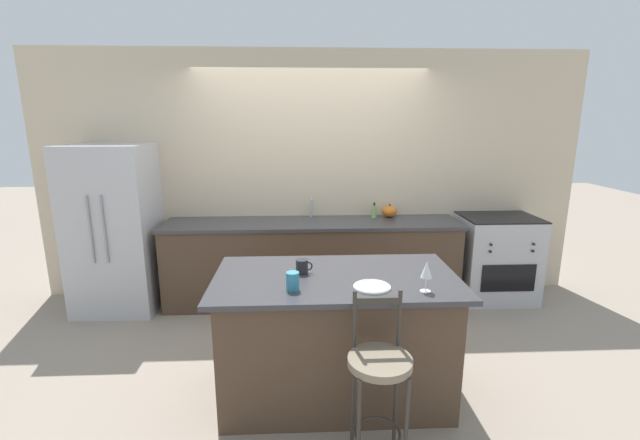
# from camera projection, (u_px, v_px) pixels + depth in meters

# --- Properties ---
(ground_plane) EXTENTS (18.00, 18.00, 0.00)m
(ground_plane) POSITION_uv_depth(u_px,v_px,m) (313.00, 315.00, 4.42)
(ground_plane) COLOR gray
(wall_back) EXTENTS (6.00, 0.07, 2.70)m
(wall_back) POSITION_uv_depth(u_px,v_px,m) (311.00, 176.00, 4.78)
(wall_back) COLOR beige
(wall_back) RESTS_ON ground_plane
(back_counter) EXTENTS (3.15, 0.67, 0.91)m
(back_counter) POSITION_uv_depth(u_px,v_px,m) (312.00, 261.00, 4.68)
(back_counter) COLOR #4C3828
(back_counter) RESTS_ON ground_plane
(sink_faucet) EXTENTS (0.02, 0.13, 0.22)m
(sink_faucet) POSITION_uv_depth(u_px,v_px,m) (311.00, 205.00, 4.73)
(sink_faucet) COLOR #ADAFB5
(sink_faucet) RESTS_ON back_counter
(kitchen_island) EXTENTS (1.68, 0.92, 0.92)m
(kitchen_island) POSITION_uv_depth(u_px,v_px,m) (335.00, 336.00, 3.05)
(kitchen_island) COLOR #4C3828
(kitchen_island) RESTS_ON ground_plane
(refrigerator) EXTENTS (0.81, 0.74, 1.73)m
(refrigerator) POSITION_uv_depth(u_px,v_px,m) (115.00, 229.00, 4.43)
(refrigerator) COLOR #BCBCC1
(refrigerator) RESTS_ON ground_plane
(oven_range) EXTENTS (0.80, 0.65, 0.94)m
(oven_range) POSITION_uv_depth(u_px,v_px,m) (496.00, 258.00, 4.75)
(oven_range) COLOR #B7B7BC
(oven_range) RESTS_ON ground_plane
(bar_stool_near) EXTENTS (0.36, 0.36, 1.03)m
(bar_stool_near) POSITION_uv_depth(u_px,v_px,m) (379.00, 378.00, 2.40)
(bar_stool_near) COLOR #332D28
(bar_stool_near) RESTS_ON ground_plane
(dinner_plate) EXTENTS (0.24, 0.24, 0.02)m
(dinner_plate) POSITION_uv_depth(u_px,v_px,m) (372.00, 287.00, 2.73)
(dinner_plate) COLOR white
(dinner_plate) RESTS_ON kitchen_island
(wine_glass) EXTENTS (0.07, 0.07, 0.20)m
(wine_glass) POSITION_uv_depth(u_px,v_px,m) (427.00, 270.00, 2.65)
(wine_glass) COLOR white
(wine_glass) RESTS_ON kitchen_island
(coffee_mug) EXTENTS (0.12, 0.08, 0.10)m
(coffee_mug) POSITION_uv_depth(u_px,v_px,m) (302.00, 266.00, 2.99)
(coffee_mug) COLOR #232326
(coffee_mug) RESTS_ON kitchen_island
(tumbler_cup) EXTENTS (0.08, 0.08, 0.12)m
(tumbler_cup) POSITION_uv_depth(u_px,v_px,m) (293.00, 281.00, 2.69)
(tumbler_cup) COLOR teal
(tumbler_cup) RESTS_ON kitchen_island
(pumpkin_decoration) EXTENTS (0.16, 0.16, 0.15)m
(pumpkin_decoration) POSITION_uv_depth(u_px,v_px,m) (389.00, 211.00, 4.76)
(pumpkin_decoration) COLOR orange
(pumpkin_decoration) RESTS_ON back_counter
(soap_bottle) EXTENTS (0.06, 0.06, 0.17)m
(soap_bottle) POSITION_uv_depth(u_px,v_px,m) (374.00, 211.00, 4.73)
(soap_bottle) COLOR #89B260
(soap_bottle) RESTS_ON back_counter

